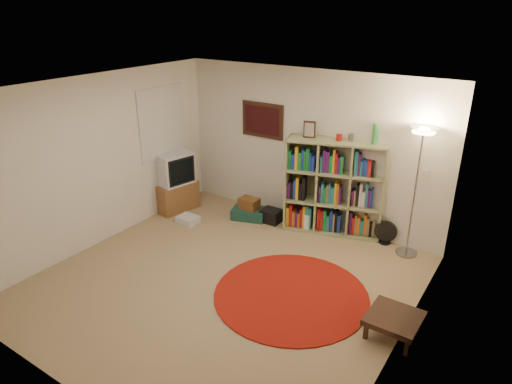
{
  "coord_description": "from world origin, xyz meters",
  "views": [
    {
      "loc": [
        3.15,
        -4.0,
        3.41
      ],
      "look_at": [
        0.1,
        0.6,
        1.1
      ],
      "focal_mm": 32.0,
      "sensor_mm": 36.0,
      "label": 1
    }
  ],
  "objects_px": {
    "floor_lamp": "(421,151)",
    "floor_fan": "(386,232)",
    "suitcase": "(249,213)",
    "bookshelf": "(333,188)",
    "tv_stand": "(174,182)",
    "side_table": "(394,319)"
  },
  "relations": [
    {
      "from": "floor_lamp",
      "to": "floor_fan",
      "type": "distance_m",
      "value": 1.44
    },
    {
      "from": "floor_lamp",
      "to": "suitcase",
      "type": "relative_size",
      "value": 2.96
    },
    {
      "from": "floor_fan",
      "to": "suitcase",
      "type": "relative_size",
      "value": 0.58
    },
    {
      "from": "bookshelf",
      "to": "tv_stand",
      "type": "bearing_deg",
      "value": 178.7
    },
    {
      "from": "tv_stand",
      "to": "floor_fan",
      "type": "bearing_deg",
      "value": 25.24
    },
    {
      "from": "floor_lamp",
      "to": "suitcase",
      "type": "xyz_separation_m",
      "value": [
        -2.58,
        -0.29,
        -1.49
      ]
    },
    {
      "from": "bookshelf",
      "to": "tv_stand",
      "type": "relative_size",
      "value": 1.73
    },
    {
      "from": "tv_stand",
      "to": "suitcase",
      "type": "bearing_deg",
      "value": 28.92
    },
    {
      "from": "side_table",
      "to": "floor_fan",
      "type": "bearing_deg",
      "value": 111.18
    },
    {
      "from": "bookshelf",
      "to": "tv_stand",
      "type": "xyz_separation_m",
      "value": [
        -2.64,
        -0.75,
        -0.23
      ]
    },
    {
      "from": "floor_lamp",
      "to": "floor_fan",
      "type": "height_order",
      "value": "floor_lamp"
    },
    {
      "from": "bookshelf",
      "to": "floor_fan",
      "type": "distance_m",
      "value": 1.04
    },
    {
      "from": "floor_lamp",
      "to": "side_table",
      "type": "height_order",
      "value": "floor_lamp"
    },
    {
      "from": "bookshelf",
      "to": "suitcase",
      "type": "distance_m",
      "value": 1.52
    },
    {
      "from": "suitcase",
      "to": "floor_lamp",
      "type": "bearing_deg",
      "value": -11.2
    },
    {
      "from": "bookshelf",
      "to": "suitcase",
      "type": "bearing_deg",
      "value": 177.97
    },
    {
      "from": "suitcase",
      "to": "side_table",
      "type": "distance_m",
      "value": 3.36
    },
    {
      "from": "floor_fan",
      "to": "side_table",
      "type": "relative_size",
      "value": 0.66
    },
    {
      "from": "suitcase",
      "to": "tv_stand",
      "type": "bearing_deg",
      "value": 178.86
    },
    {
      "from": "floor_fan",
      "to": "suitcase",
      "type": "bearing_deg",
      "value": 178.14
    },
    {
      "from": "tv_stand",
      "to": "suitcase",
      "type": "relative_size",
      "value": 1.62
    },
    {
      "from": "bookshelf",
      "to": "floor_lamp",
      "type": "distance_m",
      "value": 1.51
    }
  ]
}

